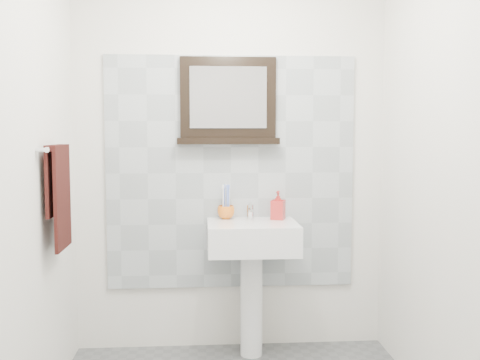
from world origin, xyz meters
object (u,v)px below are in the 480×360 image
Objects in this scene: framed_mirror at (228,103)px; soap_dispenser at (278,205)px; toothbrush_cup at (226,212)px; hand_towel at (59,189)px; pedestal_sink at (252,252)px.

soap_dispenser is at bearing -14.99° from framed_mirror.
soap_dispenser is (0.33, -0.04, 0.05)m from toothbrush_cup.
framed_mirror reaches higher than hand_towel.
hand_towel is at bearing -148.55° from toothbrush_cup.
pedestal_sink is at bearing 21.13° from hand_towel.
soap_dispenser is 1.35m from hand_towel.
hand_towel reaches higher than soap_dispenser.
hand_towel is at bearing -158.87° from pedestal_sink.
framed_mirror is (0.02, 0.04, 0.69)m from toothbrush_cup.
hand_towel reaches higher than toothbrush_cup.
toothbrush_cup is 0.70m from framed_mirror.
pedestal_sink is 1.22m from hand_towel.
framed_mirror is at bearing 32.87° from hand_towel.
hand_towel is (-1.23, -0.51, 0.17)m from soap_dispenser.
framed_mirror reaches higher than toothbrush_cup.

